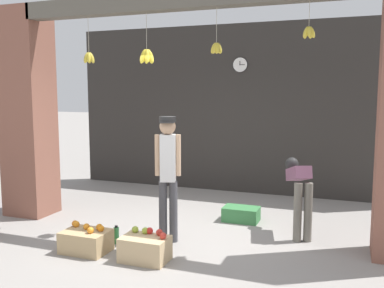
{
  "coord_description": "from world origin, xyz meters",
  "views": [
    {
      "loc": [
        2.11,
        -5.26,
        2.01
      ],
      "look_at": [
        0.0,
        0.44,
        1.26
      ],
      "focal_mm": 40.0,
      "sensor_mm": 36.0,
      "label": 1
    }
  ],
  "objects_px": {
    "shopkeeper": "(168,169)",
    "water_bottle": "(116,235)",
    "fruit_crate_oranges": "(86,241)",
    "wall_clock": "(240,65)",
    "produce_box_green": "(241,214)",
    "worker_stooping": "(299,187)",
    "fruit_crate_apples": "(145,248)"
  },
  "relations": [
    {
      "from": "shopkeeper",
      "to": "water_bottle",
      "type": "relative_size",
      "value": 6.85
    },
    {
      "from": "worker_stooping",
      "to": "fruit_crate_apples",
      "type": "distance_m",
      "value": 2.29
    },
    {
      "from": "fruit_crate_oranges",
      "to": "water_bottle",
      "type": "relative_size",
      "value": 2.33
    },
    {
      "from": "worker_stooping",
      "to": "fruit_crate_oranges",
      "type": "xyz_separation_m",
      "value": [
        -2.43,
        -1.54,
        -0.55
      ]
    },
    {
      "from": "fruit_crate_apples",
      "to": "produce_box_green",
      "type": "bearing_deg",
      "value": 70.27
    },
    {
      "from": "shopkeeper",
      "to": "worker_stooping",
      "type": "bearing_deg",
      "value": -171.36
    },
    {
      "from": "worker_stooping",
      "to": "water_bottle",
      "type": "xyz_separation_m",
      "value": [
        -2.22,
        -1.15,
        -0.58
      ]
    },
    {
      "from": "water_bottle",
      "to": "wall_clock",
      "type": "xyz_separation_m",
      "value": [
        0.8,
        3.42,
        2.41
      ]
    },
    {
      "from": "produce_box_green",
      "to": "fruit_crate_apples",
      "type": "bearing_deg",
      "value": -109.73
    },
    {
      "from": "fruit_crate_oranges",
      "to": "produce_box_green",
      "type": "bearing_deg",
      "value": 51.75
    },
    {
      "from": "water_bottle",
      "to": "worker_stooping",
      "type": "bearing_deg",
      "value": 27.4
    },
    {
      "from": "wall_clock",
      "to": "shopkeeper",
      "type": "bearing_deg",
      "value": -93.4
    },
    {
      "from": "worker_stooping",
      "to": "fruit_crate_apples",
      "type": "height_order",
      "value": "worker_stooping"
    },
    {
      "from": "fruit_crate_oranges",
      "to": "wall_clock",
      "type": "bearing_deg",
      "value": 75.17
    },
    {
      "from": "fruit_crate_oranges",
      "to": "worker_stooping",
      "type": "bearing_deg",
      "value": 32.29
    },
    {
      "from": "wall_clock",
      "to": "water_bottle",
      "type": "bearing_deg",
      "value": -103.14
    },
    {
      "from": "fruit_crate_oranges",
      "to": "fruit_crate_apples",
      "type": "height_order",
      "value": "fruit_crate_apples"
    },
    {
      "from": "worker_stooping",
      "to": "fruit_crate_oranges",
      "type": "relative_size",
      "value": 1.83
    },
    {
      "from": "shopkeeper",
      "to": "wall_clock",
      "type": "distance_m",
      "value": 3.46
    },
    {
      "from": "fruit_crate_oranges",
      "to": "fruit_crate_apples",
      "type": "distance_m",
      "value": 0.83
    },
    {
      "from": "worker_stooping",
      "to": "wall_clock",
      "type": "distance_m",
      "value": 3.24
    },
    {
      "from": "fruit_crate_apples",
      "to": "water_bottle",
      "type": "relative_size",
      "value": 2.27
    },
    {
      "from": "shopkeeper",
      "to": "produce_box_green",
      "type": "relative_size",
      "value": 3.08
    },
    {
      "from": "fruit_crate_oranges",
      "to": "wall_clock",
      "type": "height_order",
      "value": "wall_clock"
    },
    {
      "from": "fruit_crate_apples",
      "to": "shopkeeper",
      "type": "bearing_deg",
      "value": 90.45
    },
    {
      "from": "fruit_crate_apples",
      "to": "wall_clock",
      "type": "distance_m",
      "value": 4.49
    },
    {
      "from": "fruit_crate_apples",
      "to": "water_bottle",
      "type": "height_order",
      "value": "fruit_crate_apples"
    },
    {
      "from": "water_bottle",
      "to": "produce_box_green",
      "type": "bearing_deg",
      "value": 49.67
    },
    {
      "from": "worker_stooping",
      "to": "produce_box_green",
      "type": "bearing_deg",
      "value": 135.08
    },
    {
      "from": "worker_stooping",
      "to": "shopkeeper",
      "type": "bearing_deg",
      "value": -173.96
    },
    {
      "from": "worker_stooping",
      "to": "wall_clock",
      "type": "height_order",
      "value": "wall_clock"
    },
    {
      "from": "fruit_crate_apples",
      "to": "water_bottle",
      "type": "distance_m",
      "value": 0.73
    }
  ]
}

